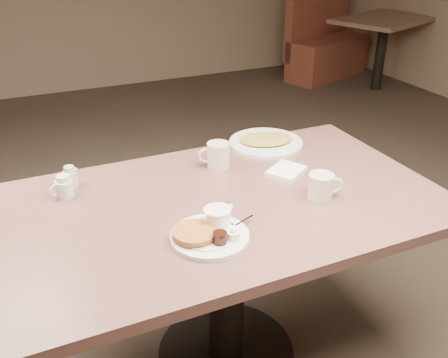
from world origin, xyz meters
name	(u,v)px	position (x,y,z in m)	size (l,w,h in m)	color
room	(227,2)	(0.00, 0.00, 1.40)	(7.04, 8.04, 2.84)	#4C3F33
diner_table	(226,240)	(0.00, 0.00, 0.58)	(1.50, 0.90, 0.75)	#84564C
main_plate	(209,231)	(-0.14, -0.19, 0.77)	(0.32, 0.29, 0.07)	white
coffee_mug_near	(321,186)	(0.30, -0.12, 0.80)	(0.13, 0.11, 0.09)	#EDE7C5
napkin	(286,171)	(0.29, 0.09, 0.76)	(0.18, 0.17, 0.02)	white
coffee_mug_far	(217,155)	(0.07, 0.25, 0.80)	(0.13, 0.11, 0.10)	silver
creamer_left	(64,187)	(-0.51, 0.25, 0.79)	(0.09, 0.06, 0.08)	silver
creamer_right	(70,177)	(-0.48, 0.32, 0.79)	(0.07, 0.06, 0.08)	beige
hash_plate	(266,141)	(0.35, 0.36, 0.76)	(0.38, 0.38, 0.04)	white
booth_back_right	(330,41)	(2.81, 3.32, 0.41)	(1.41, 1.53, 1.12)	brown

